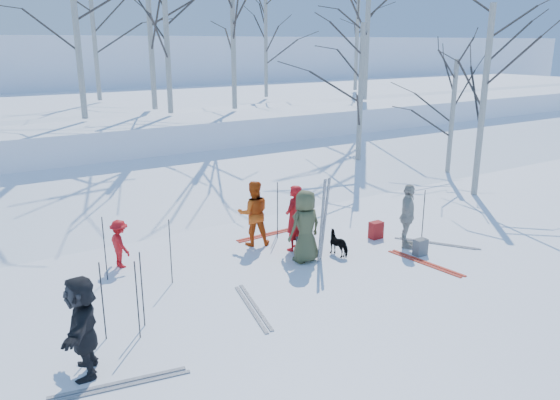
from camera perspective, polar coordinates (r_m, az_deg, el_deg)
ground at (r=11.30m, az=4.17°, el=-8.14°), size 120.00×120.00×0.00m
snow_ramp at (r=17.03m, az=-10.08°, el=0.61°), size 70.00×9.49×4.12m
snow_plateau at (r=26.21m, az=-18.85°, el=7.31°), size 70.00×18.00×2.20m
far_hill at (r=46.69m, az=-25.60°, el=11.37°), size 90.00×30.00×6.00m
skier_olive_center at (r=11.83m, az=2.67°, el=-2.77°), size 0.82×0.56×1.61m
skier_red_north at (r=12.51m, az=1.44°, el=-1.88°), size 0.67×0.60×1.54m
skier_redor_behind at (r=12.83m, az=-2.78°, el=-1.39°), size 0.92×0.83×1.56m
skier_red_seated at (r=12.10m, az=-16.38°, el=-4.41°), size 0.49×0.73×1.05m
skier_cream_east at (r=13.00m, az=13.17°, el=-1.66°), size 0.91×0.87×1.52m
skier_grey_west at (r=8.44m, az=-19.94°, el=-12.25°), size 0.85×1.48×1.52m
dog at (r=12.43m, az=6.23°, el=-4.51°), size 0.37×0.67×0.54m
upright_ski_left at (r=11.71m, az=4.40°, el=-2.25°), size 0.11×0.17×1.90m
upright_ski_right at (r=11.85m, az=4.71°, el=-2.04°), size 0.13×0.23×1.89m
ski_pair_a at (r=8.40m, az=-16.29°, el=-18.02°), size 0.87×1.97×0.02m
ski_pair_b at (r=10.10m, az=-2.85°, el=-11.14°), size 1.03×1.99×0.02m
ski_pair_c at (r=13.62m, az=16.07°, el=-4.38°), size 1.94×2.08×0.02m
ski_pair_d at (r=13.72m, az=-1.03°, el=-3.56°), size 0.34×1.92×0.02m
ski_pair_e at (r=12.38m, az=14.95°, el=-6.38°), size 0.62×1.94×0.02m
ski_pole_a at (r=9.27m, az=-18.05°, el=-10.04°), size 0.02×0.02×1.34m
ski_pole_b at (r=13.25m, az=-0.26°, el=-1.28°), size 0.02×0.02×1.34m
ski_pole_c at (r=9.51m, az=-14.22°, el=-9.06°), size 0.02×0.02×1.34m
ski_pole_d at (r=11.00m, az=-11.37°, el=-5.33°), size 0.02×0.02×1.34m
ski_pole_e at (r=13.70m, az=13.05°, el=-1.11°), size 0.02×0.02×1.34m
ski_pole_f at (r=11.49m, az=-17.85°, el=-4.88°), size 0.02×0.02×1.34m
ski_pole_g at (r=9.16m, az=-14.68°, el=-10.11°), size 0.02×0.02×1.34m
ski_pole_h at (r=13.27m, az=14.73°, el=-1.80°), size 0.02×0.02×1.34m
ski_pole_i at (r=13.54m, az=-0.27°, el=-0.89°), size 0.02×0.02×1.34m
backpack_red at (r=13.60m, az=10.00°, el=-3.11°), size 0.32×0.22×0.42m
backpack_grey at (r=12.76m, az=14.46°, el=-4.80°), size 0.30×0.20×0.38m
backpack_dark at (r=12.47m, az=2.61°, el=-4.72°), size 0.34×0.24×0.40m
birch_plateau_a at (r=25.71m, az=-1.48°, el=15.44°), size 3.57×3.57×4.24m
birch_plateau_b at (r=25.45m, az=-18.88°, el=16.19°), size 4.55×4.55×5.64m
birch_plateau_c at (r=20.04m, az=-11.78°, el=16.60°), size 4.39×4.39×5.42m
birch_plateau_f at (r=29.80m, az=8.07°, el=17.02°), size 4.76×4.76×5.94m
birch_plateau_h at (r=19.30m, az=-20.59°, el=17.14°), size 4.94×4.94×6.20m
birch_plateau_i at (r=21.06m, az=-4.93°, el=16.96°), size 4.46×4.46×5.51m
birch_plateau_j at (r=21.38m, az=-13.45°, el=17.27°), size 4.82×4.82×6.03m
birch_plateau_k at (r=24.79m, az=9.20°, el=19.22°), size 5.99×5.99×7.70m
birch_edge_b at (r=17.83m, az=20.47°, el=9.47°), size 4.62×4.62×5.74m
birch_edge_c at (r=20.23m, az=17.53°, el=8.05°), size 3.47×3.47×4.09m
birch_edge_e at (r=19.26m, az=8.38°, el=10.03°), size 4.30×4.30×5.28m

